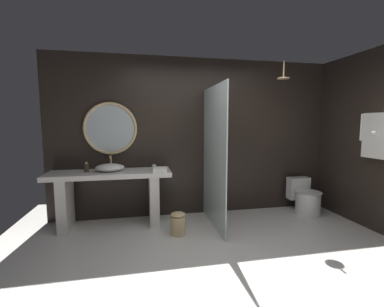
# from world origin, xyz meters

# --- Properties ---
(ground_plane) EXTENTS (5.76, 5.76, 0.00)m
(ground_plane) POSITION_xyz_m (0.00, 0.00, 0.00)
(ground_plane) COLOR silver
(back_wall_panel) EXTENTS (4.80, 0.10, 2.60)m
(back_wall_panel) POSITION_xyz_m (0.00, 1.90, 1.30)
(back_wall_panel) COLOR black
(back_wall_panel) RESTS_ON ground_plane
(side_wall_right) EXTENTS (0.10, 2.47, 2.60)m
(side_wall_right) POSITION_xyz_m (2.35, 0.76, 1.30)
(side_wall_right) COLOR black
(side_wall_right) RESTS_ON ground_plane
(vanity_counter) EXTENTS (1.77, 0.57, 0.83)m
(vanity_counter) POSITION_xyz_m (-1.41, 1.55, 0.55)
(vanity_counter) COLOR silver
(vanity_counter) RESTS_ON ground_plane
(vessel_sink) EXTENTS (0.42, 0.34, 0.22)m
(vessel_sink) POSITION_xyz_m (-1.41, 1.56, 0.89)
(vessel_sink) COLOR white
(vessel_sink) RESTS_ON vanity_counter
(tumbler_cup) EXTENTS (0.06, 0.06, 0.08)m
(tumbler_cup) POSITION_xyz_m (-0.76, 1.55, 0.87)
(tumbler_cup) COLOR silver
(tumbler_cup) RESTS_ON vanity_counter
(soap_dispenser) EXTENTS (0.06, 0.06, 0.15)m
(soap_dispenser) POSITION_xyz_m (-1.74, 1.56, 0.90)
(soap_dispenser) COLOR #3D3323
(soap_dispenser) RESTS_ON vanity_counter
(round_wall_mirror) EXTENTS (0.81, 0.04, 0.81)m
(round_wall_mirror) POSITION_xyz_m (-1.41, 1.81, 1.46)
(round_wall_mirror) COLOR #D6B77F
(shower_glass_panel) EXTENTS (0.02, 1.17, 2.08)m
(shower_glass_panel) POSITION_xyz_m (0.10, 1.27, 1.04)
(shower_glass_panel) COLOR silver
(shower_glass_panel) RESTS_ON ground_plane
(rain_shower_head) EXTENTS (0.19, 0.19, 0.28)m
(rain_shower_head) POSITION_xyz_m (1.24, 1.37, 2.25)
(rain_shower_head) COLOR #D6B77F
(hanging_bathrobe) EXTENTS (0.20, 0.58, 0.69)m
(hanging_bathrobe) POSITION_xyz_m (2.21, 0.54, 1.40)
(hanging_bathrobe) COLOR #D6B77F
(toilet) EXTENTS (0.42, 0.61, 0.58)m
(toilet) POSITION_xyz_m (1.80, 1.48, 0.25)
(toilet) COLOR white
(toilet) RESTS_ON ground_plane
(waste_bin) EXTENTS (0.21, 0.21, 0.32)m
(waste_bin) POSITION_xyz_m (-0.47, 1.03, 0.16)
(waste_bin) COLOR #D6B77F
(waste_bin) RESTS_ON ground_plane
(folded_hand_towel) EXTENTS (0.23, 0.23, 0.07)m
(folded_hand_towel) POSITION_xyz_m (-0.68, 1.36, 0.86)
(folded_hand_towel) COLOR silver
(folded_hand_towel) RESTS_ON vanity_counter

